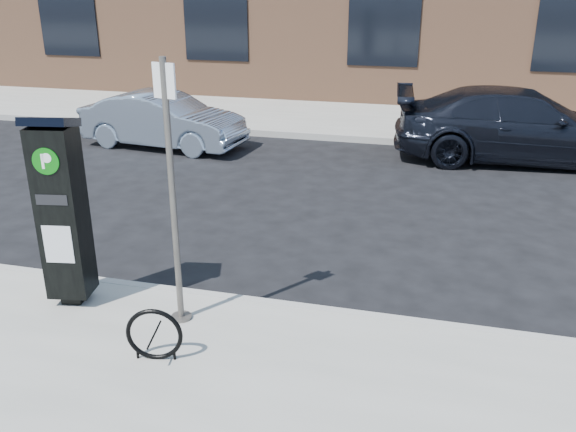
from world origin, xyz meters
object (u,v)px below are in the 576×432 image
(bike_rack, at_px, (154,335))
(car_silver, at_px, (163,120))
(parking_kiosk, at_px, (62,210))
(car_dark, at_px, (520,125))
(sign_pole, at_px, (173,199))

(bike_rack, distance_m, car_silver, 8.68)
(parking_kiosk, bearing_deg, car_dark, 45.32)
(sign_pole, relative_size, car_dark, 0.54)
(bike_rack, bearing_deg, car_silver, 103.62)
(sign_pole, bearing_deg, car_dark, 73.68)
(car_dark, bearing_deg, car_silver, 91.44)
(car_dark, bearing_deg, bike_rack, 150.28)
(parking_kiosk, relative_size, sign_pole, 0.78)
(sign_pole, height_order, bike_rack, sign_pole)
(car_silver, bearing_deg, sign_pole, -146.99)
(car_silver, bearing_deg, parking_kiosk, -156.14)
(parking_kiosk, xyz_separation_m, car_dark, (5.46, 7.91, -0.51))
(sign_pole, bearing_deg, parking_kiosk, -171.50)
(sign_pole, height_order, car_dark, sign_pole)
(parking_kiosk, height_order, bike_rack, parking_kiosk)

